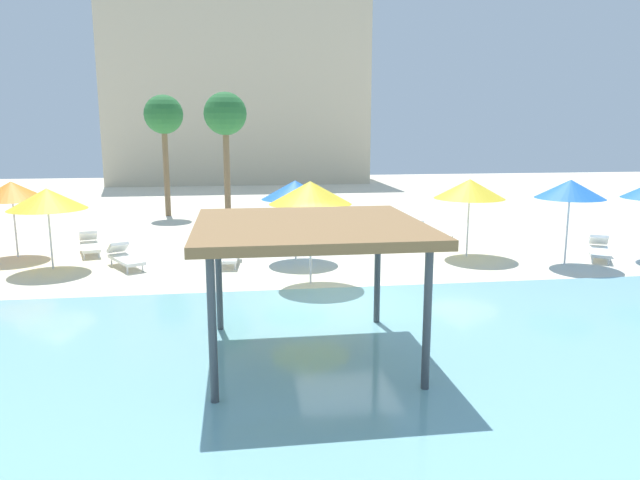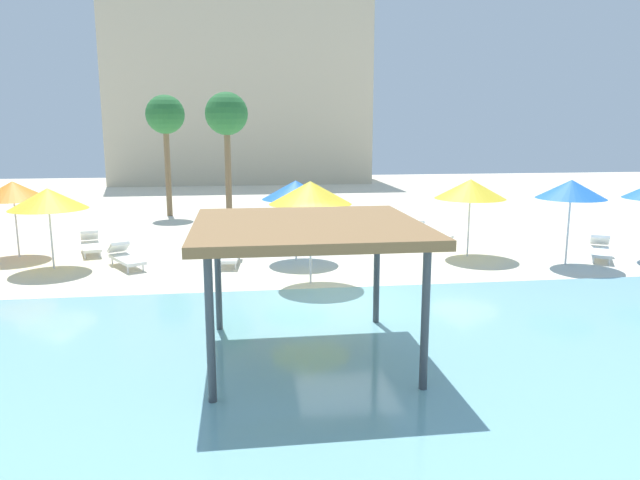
% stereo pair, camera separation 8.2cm
% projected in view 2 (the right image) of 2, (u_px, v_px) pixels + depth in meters
% --- Properties ---
extents(ground_plane, '(80.00, 80.00, 0.00)m').
position_uv_depth(ground_plane, '(347.00, 305.00, 14.80)').
color(ground_plane, beige).
extents(lagoon_water, '(44.00, 13.50, 0.04)m').
position_uv_depth(lagoon_water, '(403.00, 398.00, 9.69)').
color(lagoon_water, '#7AB7C1').
rests_on(lagoon_water, ground).
extents(shade_pavilion, '(4.22, 4.22, 2.67)m').
position_uv_depth(shade_pavilion, '(308.00, 231.00, 10.99)').
color(shade_pavilion, '#42474C').
rests_on(shade_pavilion, ground).
extents(beach_umbrella_blue_0, '(2.18, 2.18, 2.77)m').
position_uv_depth(beach_umbrella_blue_0, '(571.00, 189.00, 18.66)').
color(beach_umbrella_blue_0, silver).
rests_on(beach_umbrella_blue_0, ground).
extents(beach_umbrella_yellow_2, '(2.33, 2.33, 2.94)m').
position_uv_depth(beach_umbrella_yellow_2, '(310.00, 193.00, 16.35)').
color(beach_umbrella_yellow_2, silver).
rests_on(beach_umbrella_yellow_2, ground).
extents(beach_umbrella_blue_3, '(2.25, 2.25, 2.69)m').
position_uv_depth(beach_umbrella_blue_3, '(296.00, 190.00, 19.36)').
color(beach_umbrella_blue_3, silver).
rests_on(beach_umbrella_blue_3, ground).
extents(beach_umbrella_yellow_4, '(2.38, 2.38, 2.56)m').
position_uv_depth(beach_umbrella_yellow_4, '(48.00, 199.00, 18.18)').
color(beach_umbrella_yellow_4, silver).
rests_on(beach_umbrella_yellow_4, ground).
extents(beach_umbrella_orange_6, '(2.28, 2.28, 2.61)m').
position_uv_depth(beach_umbrella_orange_6, '(13.00, 191.00, 19.91)').
color(beach_umbrella_orange_6, silver).
rests_on(beach_umbrella_orange_6, ground).
extents(beach_umbrella_yellow_7, '(2.41, 2.41, 2.68)m').
position_uv_depth(beach_umbrella_yellow_7, '(470.00, 189.00, 19.92)').
color(beach_umbrella_yellow_7, silver).
rests_on(beach_umbrella_yellow_7, ground).
extents(lounge_chair_0, '(1.47, 1.94, 0.74)m').
position_uv_depth(lounge_chair_0, '(125.00, 257.00, 18.79)').
color(lounge_chair_0, white).
rests_on(lounge_chair_0, ground).
extents(lounge_chair_2, '(0.76, 1.94, 0.74)m').
position_uv_depth(lounge_chair_2, '(230.00, 254.00, 19.25)').
color(lounge_chair_2, white).
rests_on(lounge_chair_2, ground).
extents(lounge_chair_3, '(1.46, 1.94, 0.74)m').
position_uv_depth(lounge_chair_3, '(600.00, 249.00, 19.95)').
color(lounge_chair_3, white).
rests_on(lounge_chair_3, ground).
extents(lounge_chair_4, '(1.11, 1.99, 0.74)m').
position_uv_depth(lounge_chair_4, '(91.00, 244.00, 20.80)').
color(lounge_chair_4, white).
rests_on(lounge_chair_4, ground).
extents(lounge_chair_5, '(1.56, 1.91, 0.74)m').
position_uv_depth(lounge_chair_5, '(427.00, 233.00, 23.05)').
color(lounge_chair_5, white).
rests_on(lounge_chair_5, ground).
extents(palm_tree_0, '(1.90, 1.90, 5.97)m').
position_uv_depth(palm_tree_0, '(165.00, 117.00, 28.78)').
color(palm_tree_0, brown).
rests_on(palm_tree_0, ground).
extents(palm_tree_1, '(1.90, 1.90, 5.95)m').
position_uv_depth(palm_tree_1, '(227.00, 117.00, 26.03)').
color(palm_tree_1, brown).
rests_on(palm_tree_1, ground).
extents(hotel_block_0, '(20.21, 10.36, 14.47)m').
position_uv_depth(hotel_block_0, '(241.00, 92.00, 48.69)').
color(hotel_block_0, beige).
rests_on(hotel_block_0, ground).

